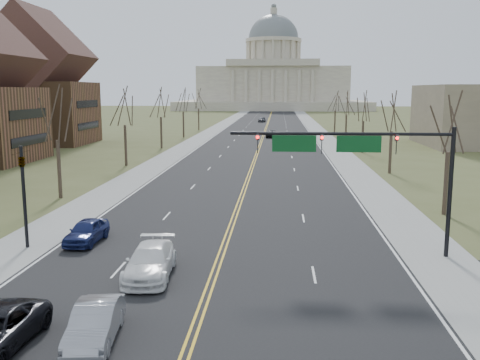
% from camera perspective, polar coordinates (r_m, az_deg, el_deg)
% --- Properties ---
extents(road, '(20.00, 380.00, 0.01)m').
position_cam_1_polar(road, '(126.17, 2.73, 5.40)').
color(road, black).
rests_on(road, ground).
extents(cross_road, '(120.00, 14.00, 0.01)m').
position_cam_1_polar(cross_road, '(23.84, -3.88, -12.97)').
color(cross_road, black).
rests_on(cross_road, ground).
extents(sidewalk_left, '(4.00, 380.00, 0.03)m').
position_cam_1_polar(sidewalk_left, '(127.03, -2.71, 5.43)').
color(sidewalk_left, gray).
rests_on(sidewalk_left, ground).
extents(sidewalk_right, '(4.00, 380.00, 0.03)m').
position_cam_1_polar(sidewalk_right, '(126.44, 8.20, 5.32)').
color(sidewalk_right, gray).
rests_on(sidewalk_right, ground).
extents(center_line, '(0.42, 380.00, 0.01)m').
position_cam_1_polar(center_line, '(126.17, 2.73, 5.40)').
color(center_line, gold).
rests_on(center_line, road).
extents(edge_line_left, '(0.15, 380.00, 0.01)m').
position_cam_1_polar(edge_line_left, '(126.79, -1.72, 5.43)').
color(edge_line_left, silver).
rests_on(edge_line_left, road).
extents(edge_line_right, '(0.15, 380.00, 0.01)m').
position_cam_1_polar(edge_line_right, '(126.30, 7.20, 5.34)').
color(edge_line_right, silver).
rests_on(edge_line_right, road).
extents(capitol, '(90.00, 60.00, 50.00)m').
position_cam_1_polar(capitol, '(265.78, 3.54, 10.63)').
color(capitol, beige).
rests_on(capitol, ground).
extents(signal_mast, '(12.12, 0.44, 7.20)m').
position_cam_1_polar(signal_mast, '(29.80, 12.42, 2.84)').
color(signal_mast, black).
rests_on(signal_mast, ground).
extents(signal_left, '(0.32, 0.36, 6.00)m').
position_cam_1_polar(signal_left, '(33.21, -22.11, -0.54)').
color(signal_left, black).
rests_on(signal_left, ground).
extents(tree_r_0, '(3.74, 3.74, 8.50)m').
position_cam_1_polar(tree_r_0, '(41.75, 21.45, 5.35)').
color(tree_r_0, '#3A2922').
rests_on(tree_r_0, ground).
extents(tree_l_0, '(3.96, 3.96, 9.00)m').
position_cam_1_polar(tree_l_0, '(47.66, -19.02, 6.40)').
color(tree_l_0, '#3A2922').
rests_on(tree_l_0, ground).
extents(tree_r_1, '(3.74, 3.74, 8.50)m').
position_cam_1_polar(tree_r_1, '(61.11, 15.92, 6.77)').
color(tree_r_1, '#3A2922').
rests_on(tree_r_1, ground).
extents(tree_l_1, '(3.96, 3.96, 9.00)m').
position_cam_1_polar(tree_l_1, '(66.51, -12.24, 7.45)').
color(tree_l_1, '#3A2922').
rests_on(tree_l_1, ground).
extents(tree_r_2, '(3.74, 3.74, 8.50)m').
position_cam_1_polar(tree_r_2, '(80.79, 13.06, 7.48)').
color(tree_r_2, '#3A2922').
rests_on(tree_r_2, ground).
extents(tree_l_2, '(3.96, 3.96, 9.00)m').
position_cam_1_polar(tree_l_2, '(85.88, -8.47, 7.99)').
color(tree_l_2, '#3A2922').
rests_on(tree_l_2, ground).
extents(tree_r_3, '(3.74, 3.74, 8.50)m').
position_cam_1_polar(tree_r_3, '(100.59, 11.32, 7.90)').
color(tree_r_3, '#3A2922').
rests_on(tree_r_3, ground).
extents(tree_l_3, '(3.96, 3.96, 9.00)m').
position_cam_1_polar(tree_l_3, '(105.48, -6.09, 8.31)').
color(tree_l_3, '#3A2922').
rests_on(tree_l_3, ground).
extents(tree_r_4, '(3.74, 3.74, 8.50)m').
position_cam_1_polar(tree_r_4, '(120.46, 10.15, 8.18)').
color(tree_r_4, '#3A2922').
rests_on(tree_r_4, ground).
extents(tree_l_4, '(3.96, 3.96, 9.00)m').
position_cam_1_polar(tree_l_4, '(125.21, -4.46, 8.52)').
color(tree_l_4, '#3A2922').
rests_on(tree_l_4, ground).
extents(bldg_left_far, '(17.10, 14.28, 23.25)m').
position_cam_1_polar(bldg_left_far, '(98.78, -20.74, 9.18)').
color(bldg_left_far, brown).
rests_on(bldg_left_far, ground).
extents(car_sb_inner_lead, '(1.99, 4.44, 1.42)m').
position_cam_1_polar(car_sb_inner_lead, '(20.89, -15.21, -14.54)').
color(car_sb_inner_lead, '#93949A').
rests_on(car_sb_inner_lead, road).
extents(car_sb_inner_second, '(2.51, 5.46, 1.55)m').
position_cam_1_polar(car_sb_inner_second, '(27.03, -9.56, -8.57)').
color(car_sb_inner_second, white).
rests_on(car_sb_inner_second, road).
extents(car_sb_outer_second, '(1.86, 4.26, 1.43)m').
position_cam_1_polar(car_sb_outer_second, '(33.70, -16.04, -5.27)').
color(car_sb_outer_second, navy).
rests_on(car_sb_outer_second, road).
extents(car_far_nb, '(2.53, 5.20, 1.43)m').
position_cam_1_polar(car_far_nb, '(105.24, 3.47, 4.95)').
color(car_far_nb, black).
rests_on(car_far_nb, road).
extents(car_far_sb, '(2.25, 4.57, 1.50)m').
position_cam_1_polar(car_far_sb, '(156.14, 2.35, 6.47)').
color(car_far_sb, '#4F5057').
rests_on(car_far_sb, road).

